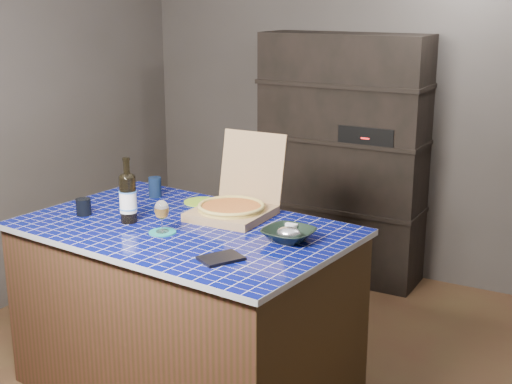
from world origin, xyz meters
The scene contains 14 objects.
room centered at (0.00, 0.00, 1.25)m, with size 3.50×3.50×3.50m.
shelving_unit centered at (0.00, 1.53, 0.90)m, with size 1.20×0.41×1.80m.
kitchen_island centered at (-0.08, -0.38, 0.46)m, with size 1.77×1.23×0.92m.
pizza_box centered at (0.06, -0.11, 0.98)m, with size 0.39×0.47×0.42m.
mead_bottle centered at (-0.36, -0.46, 1.05)m, with size 0.09×0.09×0.34m.
teal_trivet centered at (-0.11, -0.52, 0.92)m, with size 0.14×0.14×0.01m, color #187D77.
wine_glass centered at (-0.11, -0.52, 1.03)m, with size 0.07×0.07×0.16m.
tumbler centered at (-0.66, -0.48, 0.96)m, with size 0.08×0.08×0.09m, color black.
dvd_case centered at (0.34, -0.70, 0.92)m, with size 0.13×0.19×0.01m, color black.
bowl centered at (0.49, -0.32, 0.95)m, with size 0.24×0.24×0.06m, color black.
foil_contents centered at (0.49, -0.32, 0.96)m, with size 0.12×0.10×0.06m, color silver.
white_jar centered at (0.46, -0.23, 0.94)m, with size 0.06×0.06×0.05m, color white.
navy_cup centered at (-0.54, -0.01, 0.98)m, with size 0.07×0.07×0.12m, color black.
green_trivet centered at (-0.24, 0.02, 0.92)m, with size 0.20×0.20×0.01m, color #84B226.
Camera 1 is at (1.94, -3.22, 2.06)m, focal length 50.00 mm.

